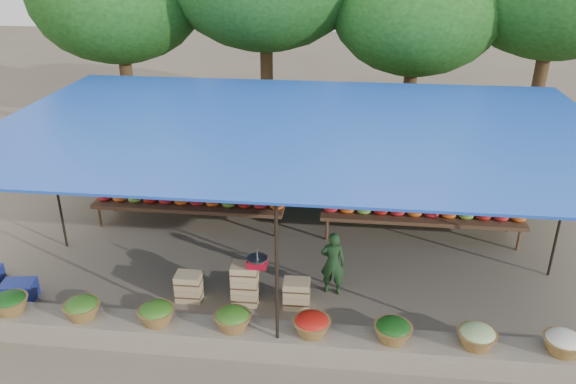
# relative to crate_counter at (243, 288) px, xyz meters

# --- Properties ---
(ground) EXTENTS (60.00, 60.00, 0.00)m
(ground) POSITION_rel_crate_counter_xyz_m (0.78, 1.54, -0.31)
(ground) COLOR brown
(ground) RESTS_ON ground
(stone_curb) EXTENTS (10.60, 0.55, 0.40)m
(stone_curb) POSITION_rel_crate_counter_xyz_m (0.78, -1.21, -0.11)
(stone_curb) COLOR #6B6156
(stone_curb) RESTS_ON ground
(stall_canopy) EXTENTS (10.80, 6.60, 2.82)m
(stall_canopy) POSITION_rel_crate_counter_xyz_m (0.78, 1.60, 2.37)
(stall_canopy) COLOR black
(stall_canopy) RESTS_ON ground
(produce_baskets) EXTENTS (8.98, 0.58, 0.34)m
(produce_baskets) POSITION_rel_crate_counter_xyz_m (0.68, -1.21, 0.25)
(produce_baskets) COLOR brown
(produce_baskets) RESTS_ON stone_curb
(netting_backdrop) EXTENTS (10.60, 0.06, 2.50)m
(netting_backdrop) POSITION_rel_crate_counter_xyz_m (0.78, 4.69, 0.94)
(netting_backdrop) COLOR #194719
(netting_backdrop) RESTS_ON ground
(fruit_table_left) EXTENTS (4.21, 0.95, 0.93)m
(fruit_table_left) POSITION_rel_crate_counter_xyz_m (-1.72, 2.89, 0.30)
(fruit_table_left) COLOR #503420
(fruit_table_left) RESTS_ON ground
(fruit_table_right) EXTENTS (4.21, 0.95, 0.93)m
(fruit_table_right) POSITION_rel_crate_counter_xyz_m (3.28, 2.89, 0.30)
(fruit_table_right) COLOR #503420
(fruit_table_right) RESTS_ON ground
(crate_counter) EXTENTS (2.36, 0.35, 0.77)m
(crate_counter) POSITION_rel_crate_counter_xyz_m (0.00, 0.00, 0.00)
(crate_counter) COLOR tan
(crate_counter) RESTS_ON ground
(weighing_scale) EXTENTS (0.35, 0.35, 0.37)m
(weighing_scale) POSITION_rel_crate_counter_xyz_m (0.26, 0.00, 0.55)
(weighing_scale) COLOR red
(weighing_scale) RESTS_ON crate_counter
(vendor_seated) EXTENTS (0.47, 0.34, 1.21)m
(vendor_seated) POSITION_rel_crate_counter_xyz_m (1.52, 0.51, 0.29)
(vendor_seated) COLOR #1C3E1D
(vendor_seated) RESTS_ON ground
(customer_left) EXTENTS (0.91, 0.73, 1.79)m
(customer_left) POSITION_rel_crate_counter_xyz_m (-1.87, 3.54, 0.58)
(customer_left) COLOR slate
(customer_left) RESTS_ON ground
(customer_mid) EXTENTS (1.14, 0.83, 1.58)m
(customer_mid) POSITION_rel_crate_counter_xyz_m (3.01, 3.92, 0.48)
(customer_mid) COLOR slate
(customer_mid) RESTS_ON ground
(customer_right) EXTENTS (0.90, 0.41, 1.51)m
(customer_right) POSITION_rel_crate_counter_xyz_m (4.52, 3.74, 0.44)
(customer_right) COLOR slate
(customer_right) RESTS_ON ground
(blue_crate_front) EXTENTS (0.61, 0.48, 0.33)m
(blue_crate_front) POSITION_rel_crate_counter_xyz_m (-3.96, -0.33, -0.15)
(blue_crate_front) COLOR navy
(blue_crate_front) RESTS_ON ground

